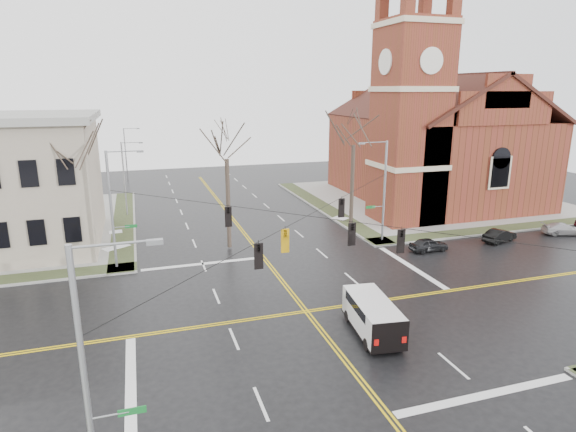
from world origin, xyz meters
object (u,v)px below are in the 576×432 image
object	(u,v)px
church	(430,132)
tree_nw_near	(227,153)
streetlight_north_a	(125,176)
streetlight_north_b	(127,153)
parked_car_c	(563,229)
signal_pole_ne	(383,188)
parked_car_a	(429,245)
tree_ne	(354,139)
parked_car_b	(500,235)
tree_nw_far	(75,157)
signal_pole_sw	(90,373)
signal_pole_nw	(114,206)
cargo_van	(371,313)

from	to	relation	value
church	tree_nw_near	distance (m)	29.22
streetlight_north_a	streetlight_north_b	world-z (taller)	same
streetlight_north_b	parked_car_c	distance (m)	56.38
church	streetlight_north_a	distance (m)	35.78
signal_pole_ne	parked_car_a	size ratio (longest dim) A/B	2.66
parked_car_a	tree_ne	world-z (taller)	tree_ne
signal_pole_ne	parked_car_c	size ratio (longest dim) A/B	2.37
parked_car_b	tree_nw_far	xyz separation A→B (m)	(-35.46, 5.53, 7.94)
signal_pole_sw	signal_pole_ne	bearing A→B (deg)	45.45
church	parked_car_b	bearing A→B (deg)	-100.70
signal_pole_nw	parked_car_a	world-z (taller)	signal_pole_nw
streetlight_north_a	tree_ne	world-z (taller)	tree_ne
parked_car_b	tree_nw_near	world-z (taller)	tree_nw_near
signal_pole_nw	streetlight_north_a	bearing A→B (deg)	87.68
parked_car_b	cargo_van	bearing A→B (deg)	104.87
signal_pole_ne	signal_pole_nw	size ratio (longest dim) A/B	1.00
signal_pole_nw	tree_ne	bearing A→B (deg)	6.83
signal_pole_ne	signal_pole_nw	distance (m)	22.64
streetlight_north_a	parked_car_b	world-z (taller)	streetlight_north_a
tree_nw_near	cargo_van	bearing A→B (deg)	-74.19
tree_nw_far	tree_nw_near	distance (m)	11.63
streetlight_north_b	tree_nw_near	world-z (taller)	tree_nw_near
signal_pole_ne	streetlight_north_a	size ratio (longest dim) A/B	1.12
signal_pole_sw	parked_car_a	xyz separation A→B (m)	(25.27, 19.28, -4.37)
streetlight_north_b	parked_car_a	distance (m)	47.31
tree_nw_near	streetlight_north_a	bearing A→B (deg)	120.31
church	tree_nw_near	bearing A→B (deg)	-157.48
signal_pole_ne	cargo_van	xyz separation A→B (m)	(-8.69, -15.08, -3.78)
streetlight_north_a	tree_nw_far	bearing A→B (deg)	-102.53
church	parked_car_c	xyz separation A→B (m)	(4.24, -16.67, -7.88)
cargo_van	parked_car_c	bearing A→B (deg)	30.92
streetlight_north_b	tree_nw_near	xyz separation A→B (m)	(8.42, -34.41, 3.89)
streetlight_north_a	parked_car_b	bearing A→B (deg)	-31.71
tree_ne	cargo_van	bearing A→B (deg)	-111.33
parked_car_c	tree_nw_near	distance (m)	32.65
signal_pole_nw	cargo_van	world-z (taller)	signal_pole_nw
tree_nw_far	signal_pole_sw	bearing A→B (deg)	-84.24
cargo_van	tree_nw_near	distance (m)	19.24
tree_nw_far	signal_pole_ne	bearing A→B (deg)	-4.76
tree_nw_far	tree_ne	bearing A→B (deg)	0.97
streetlight_north_b	cargo_van	bearing A→B (deg)	-75.56
cargo_van	parked_car_a	xyz separation A→B (m)	(11.32, 11.36, -0.60)
church	cargo_van	world-z (taller)	church
signal_pole_ne	parked_car_a	bearing A→B (deg)	-54.77
parked_car_c	tree_nw_near	bearing A→B (deg)	97.41
cargo_van	parked_car_c	world-z (taller)	cargo_van
parked_car_a	tree_nw_near	world-z (taller)	tree_nw_near
church	signal_pole_ne	size ratio (longest dim) A/B	3.06
church	parked_car_a	size ratio (longest dim) A/B	8.14
signal_pole_ne	tree_ne	distance (m)	5.19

